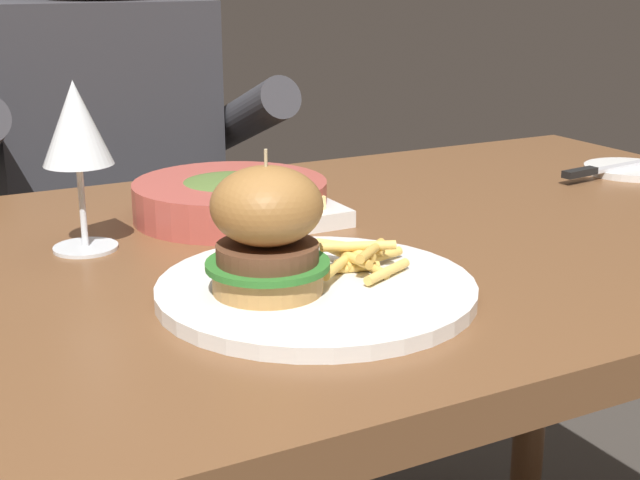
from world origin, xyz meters
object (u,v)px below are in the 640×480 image
object	(u,v)px
wine_glass	(76,129)
soup_bowl	(230,198)
bread_plate	(629,170)
butter_dish	(309,215)
burger_sandwich	(267,230)
main_plate	(316,290)
table_knife	(608,168)
diner_person	(113,245)

from	to	relation	value
wine_glass	soup_bowl	world-z (taller)	wine_glass
bread_plate	butter_dish	size ratio (longest dim) A/B	1.51
wine_glass	butter_dish	bearing A→B (deg)	-6.08
burger_sandwich	wine_glass	distance (m)	0.27
main_plate	bread_plate	world-z (taller)	main_plate
bread_plate	table_knife	xyz separation A→B (m)	(-0.05, -0.01, 0.01)
table_knife	soup_bowl	size ratio (longest dim) A/B	0.96
burger_sandwich	main_plate	bearing A→B (deg)	-1.50
table_knife	main_plate	bearing A→B (deg)	-158.61
main_plate	diner_person	xyz separation A→B (m)	(0.02, 0.81, -0.18)
main_plate	diner_person	bearing A→B (deg)	88.45
burger_sandwich	wine_glass	size ratio (longest dim) A/B	0.71
main_plate	burger_sandwich	xyz separation A→B (m)	(-0.05, 0.00, 0.06)
wine_glass	table_knife	bearing A→B (deg)	-0.74
burger_sandwich	bread_plate	size ratio (longest dim) A/B	0.99
main_plate	burger_sandwich	distance (m)	0.08
bread_plate	soup_bowl	bearing A→B (deg)	175.42
burger_sandwich	diner_person	world-z (taller)	diner_person
wine_glass	butter_dish	xyz separation A→B (m)	(0.26, -0.03, -0.12)
wine_glass	table_knife	world-z (taller)	wine_glass
wine_glass	table_knife	xyz separation A→B (m)	(0.75, -0.01, -0.12)
main_plate	wine_glass	world-z (taller)	wine_glass
butter_dish	diner_person	size ratio (longest dim) A/B	0.07
soup_bowl	diner_person	bearing A→B (deg)	91.56
burger_sandwich	butter_dish	bearing A→B (deg)	54.76
burger_sandwich	bread_plate	world-z (taller)	burger_sandwich
bread_plate	butter_dish	world-z (taller)	butter_dish
main_plate	table_knife	xyz separation A→B (m)	(0.60, 0.24, 0.01)
main_plate	burger_sandwich	size ratio (longest dim) A/B	2.30
bread_plate	soup_bowl	size ratio (longest dim) A/B	0.56
diner_person	soup_bowl	bearing A→B (deg)	-88.44
burger_sandwich	diner_person	distance (m)	0.85
bread_plate	butter_dish	bearing A→B (deg)	-177.49
diner_person	butter_dish	bearing A→B (deg)	-82.02
wine_glass	bread_plate	world-z (taller)	wine_glass
wine_glass	bread_plate	distance (m)	0.81
main_plate	soup_bowl	xyz separation A→B (m)	(0.04, 0.29, 0.02)
main_plate	butter_dish	world-z (taller)	butter_dish
burger_sandwich	soup_bowl	world-z (taller)	burger_sandwich
main_plate	bread_plate	bearing A→B (deg)	20.35
table_knife	butter_dish	bearing A→B (deg)	-177.96
main_plate	wine_glass	distance (m)	0.31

